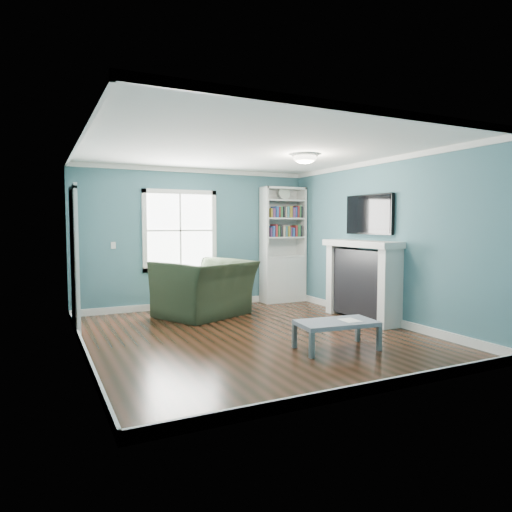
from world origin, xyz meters
name	(u,v)px	position (x,y,z in m)	size (l,w,h in m)	color
floor	(253,336)	(0.00, 0.00, 0.00)	(5.00, 5.00, 0.00)	black
room_walls	(253,223)	(0.00, 0.00, 1.58)	(5.00, 5.00, 5.00)	#416D79
trim	(253,248)	(0.00, 0.00, 1.24)	(4.50, 5.00, 2.60)	white
window	(180,231)	(-0.30, 2.49, 1.45)	(1.40, 0.06, 1.50)	white
bookshelf	(283,256)	(1.77, 2.30, 0.92)	(0.90, 0.35, 2.31)	silver
fireplace	(362,281)	(2.08, 0.20, 0.64)	(0.44, 1.58, 1.30)	black
tv	(369,214)	(2.20, 0.20, 1.72)	(0.06, 1.10, 0.65)	black
door	(74,258)	(-2.22, 1.40, 1.07)	(0.12, 0.98, 2.17)	silver
ceiling_fixture	(305,158)	(0.90, 0.10, 2.55)	(0.38, 0.38, 0.15)	white
light_switch	(113,245)	(-1.50, 2.48, 1.20)	(0.08, 0.01, 0.12)	white
recliner	(205,279)	(-0.14, 1.60, 0.64)	(1.45, 0.95, 1.27)	#212D1C
coffee_table	(336,325)	(0.64, -1.09, 0.31)	(1.04, 0.64, 0.36)	#495358
paper_sheet	(350,320)	(0.81, -1.13, 0.36)	(0.21, 0.26, 0.00)	white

